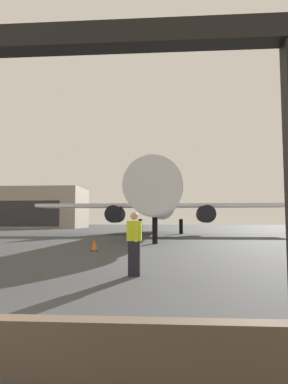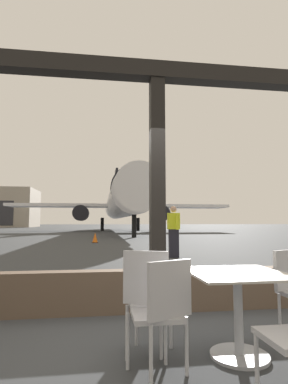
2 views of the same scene
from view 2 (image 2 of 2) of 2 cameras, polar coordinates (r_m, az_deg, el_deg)
The scene contains 8 objects.
ground_plane at distance 44.21m, azimuth -6.94°, elevation -7.11°, with size 220.00×220.00×0.00m, color #383A3D.
window_frame at distance 4.25m, azimuth 2.51°, elevation -4.22°, with size 7.87×0.24×3.49m.
dining_table at distance 3.06m, azimuth 17.14°, elevation -19.38°, with size 0.86×0.86×0.74m.
cafe_chair_window_right at distance 2.59m, azimuth 3.48°, elevation -20.52°, with size 0.51×0.51×0.90m.
cafe_chair_aisle_right at distance 2.89m, azimuth 0.75°, elevation -18.36°, with size 0.49×0.49×0.94m.
airplane at distance 38.05m, azimuth -4.12°, elevation -2.01°, with size 28.16×35.90×10.41m.
ground_crew_worker at distance 10.51m, azimuth 5.55°, elevation -7.18°, with size 0.40×0.55×1.74m.
traffic_cone at distance 17.99m, azimuth -9.11°, elevation -8.44°, with size 0.36×0.36×0.60m.
Camera 2 is at (-0.77, -4.18, 1.20)m, focal length 28.59 mm.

